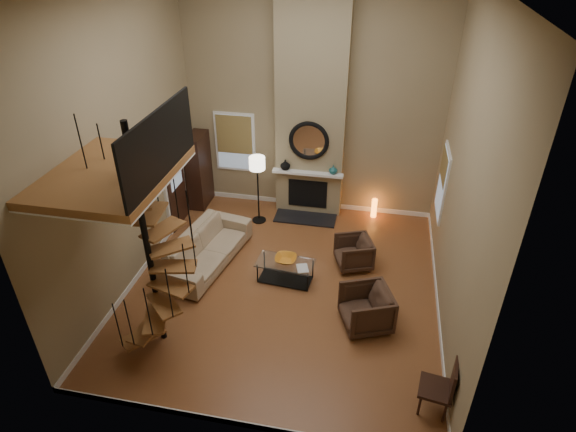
% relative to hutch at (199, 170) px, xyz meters
% --- Properties ---
extents(ground, '(6.00, 6.50, 0.01)m').
position_rel_hutch_xyz_m(ground, '(2.75, -2.81, -0.95)').
color(ground, '#A06033').
rests_on(ground, ground).
extents(back_wall, '(6.00, 0.02, 5.50)m').
position_rel_hutch_xyz_m(back_wall, '(2.75, 0.44, 1.80)').
color(back_wall, '#968460').
rests_on(back_wall, ground).
extents(front_wall, '(6.00, 0.02, 5.50)m').
position_rel_hutch_xyz_m(front_wall, '(2.75, -6.06, 1.80)').
color(front_wall, '#968460').
rests_on(front_wall, ground).
extents(left_wall, '(0.02, 6.50, 5.50)m').
position_rel_hutch_xyz_m(left_wall, '(-0.25, -2.81, 1.80)').
color(left_wall, '#968460').
rests_on(left_wall, ground).
extents(right_wall, '(0.02, 6.50, 5.50)m').
position_rel_hutch_xyz_m(right_wall, '(5.75, -2.81, 1.80)').
color(right_wall, '#968460').
rests_on(right_wall, ground).
extents(baseboard_back, '(6.00, 0.02, 0.12)m').
position_rel_hutch_xyz_m(baseboard_back, '(2.75, 0.43, -0.89)').
color(baseboard_back, white).
rests_on(baseboard_back, ground).
extents(baseboard_front, '(6.00, 0.02, 0.12)m').
position_rel_hutch_xyz_m(baseboard_front, '(2.75, -6.05, -0.89)').
color(baseboard_front, white).
rests_on(baseboard_front, ground).
extents(baseboard_left, '(0.02, 6.50, 0.12)m').
position_rel_hutch_xyz_m(baseboard_left, '(-0.24, -2.81, -0.89)').
color(baseboard_left, white).
rests_on(baseboard_left, ground).
extents(baseboard_right, '(0.02, 6.50, 0.12)m').
position_rel_hutch_xyz_m(baseboard_right, '(5.74, -2.81, -0.89)').
color(baseboard_right, white).
rests_on(baseboard_right, ground).
extents(chimney_breast, '(1.60, 0.38, 5.50)m').
position_rel_hutch_xyz_m(chimney_breast, '(2.75, 0.25, 1.80)').
color(chimney_breast, '#8F805D').
rests_on(chimney_breast, ground).
extents(hearth, '(1.50, 0.60, 0.04)m').
position_rel_hutch_xyz_m(hearth, '(2.75, -0.24, -0.93)').
color(hearth, black).
rests_on(hearth, ground).
extents(firebox, '(0.95, 0.02, 0.72)m').
position_rel_hutch_xyz_m(firebox, '(2.75, 0.05, -0.40)').
color(firebox, black).
rests_on(firebox, chimney_breast).
extents(mantel, '(1.70, 0.18, 0.06)m').
position_rel_hutch_xyz_m(mantel, '(2.75, -0.03, 0.20)').
color(mantel, white).
rests_on(mantel, chimney_breast).
extents(mirror_frame, '(0.94, 0.10, 0.94)m').
position_rel_hutch_xyz_m(mirror_frame, '(2.75, 0.03, 1.00)').
color(mirror_frame, black).
rests_on(mirror_frame, chimney_breast).
extents(mirror_disc, '(0.80, 0.01, 0.80)m').
position_rel_hutch_xyz_m(mirror_disc, '(2.75, 0.04, 1.00)').
color(mirror_disc, white).
rests_on(mirror_disc, chimney_breast).
extents(vase_left, '(0.24, 0.24, 0.25)m').
position_rel_hutch_xyz_m(vase_left, '(2.20, 0.01, 0.35)').
color(vase_left, black).
rests_on(vase_left, mantel).
extents(vase_right, '(0.20, 0.20, 0.21)m').
position_rel_hutch_xyz_m(vase_right, '(3.35, 0.01, 0.33)').
color(vase_right, '#185156').
rests_on(vase_right, mantel).
extents(window_back, '(1.02, 0.06, 1.52)m').
position_rel_hutch_xyz_m(window_back, '(0.85, 0.41, 0.67)').
color(window_back, white).
rests_on(window_back, back_wall).
extents(window_right, '(0.06, 1.02, 1.52)m').
position_rel_hutch_xyz_m(window_right, '(5.73, -0.81, 0.68)').
color(window_right, white).
rests_on(window_right, right_wall).
extents(entry_door, '(0.10, 1.05, 2.16)m').
position_rel_hutch_xyz_m(entry_door, '(-0.20, -1.01, 0.10)').
color(entry_door, white).
rests_on(entry_door, ground).
extents(loft, '(1.70, 2.20, 1.09)m').
position_rel_hutch_xyz_m(loft, '(0.71, -4.61, 2.29)').
color(loft, '#945F30').
rests_on(loft, left_wall).
extents(spiral_stair, '(1.47, 1.47, 4.06)m').
position_rel_hutch_xyz_m(spiral_stair, '(0.97, -4.61, 0.83)').
color(spiral_stair, black).
rests_on(spiral_stair, ground).
extents(hutch, '(0.39, 0.84, 1.87)m').
position_rel_hutch_xyz_m(hutch, '(0.00, 0.00, 0.00)').
color(hutch, black).
rests_on(hutch, ground).
extents(sofa, '(1.38, 2.57, 0.71)m').
position_rel_hutch_xyz_m(sofa, '(1.00, -2.40, -0.55)').
color(sofa, tan).
rests_on(sofa, ground).
extents(armchair_near, '(0.92, 0.91, 0.66)m').
position_rel_hutch_xyz_m(armchair_near, '(4.12, -1.89, -0.60)').
color(armchair_near, '#422B1E').
rests_on(armchair_near, ground).
extents(armchair_far, '(1.10, 1.08, 0.78)m').
position_rel_hutch_xyz_m(armchair_far, '(4.49, -3.55, -0.60)').
color(armchair_far, '#422B1E').
rests_on(armchair_far, ground).
extents(coffee_table, '(1.19, 0.67, 0.44)m').
position_rel_hutch_xyz_m(coffee_table, '(2.75, -2.65, -0.67)').
color(coffee_table, silver).
rests_on(coffee_table, ground).
extents(bowl, '(0.43, 0.43, 0.11)m').
position_rel_hutch_xyz_m(bowl, '(2.75, -2.60, -0.45)').
color(bowl, orange).
rests_on(bowl, coffee_table).
extents(book, '(0.30, 0.35, 0.03)m').
position_rel_hutch_xyz_m(book, '(3.10, -2.80, -0.49)').
color(book, gray).
rests_on(book, coffee_table).
extents(floor_lamp, '(0.37, 0.37, 1.70)m').
position_rel_hutch_xyz_m(floor_lamp, '(1.66, -0.54, 0.46)').
color(floor_lamp, black).
rests_on(floor_lamp, ground).
extents(accent_lamp, '(0.13, 0.13, 0.48)m').
position_rel_hutch_xyz_m(accent_lamp, '(4.39, 0.19, -0.70)').
color(accent_lamp, orange).
rests_on(accent_lamp, ground).
extents(side_chair, '(0.54, 0.54, 1.00)m').
position_rel_hutch_xyz_m(side_chair, '(5.61, -5.20, -0.42)').
color(side_chair, black).
rests_on(side_chair, ground).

